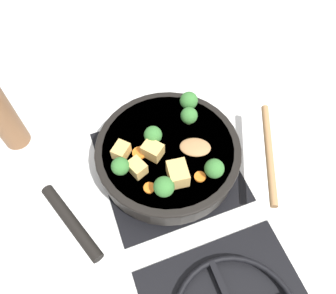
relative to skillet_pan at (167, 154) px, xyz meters
The scene contains 18 objects.
ground_plane 0.06m from the skillet_pan, 159.29° to the right, with size 2.40×2.40×0.00m, color silver.
front_burner_grate 0.05m from the skillet_pan, 159.29° to the right, with size 0.31×0.31×0.03m.
skillet_pan is the anchor object (origin of this frame).
wooden_spoon 0.16m from the skillet_pan, 155.25° to the left, with size 0.24×0.23×0.02m.
tofu_cube_center_large 0.11m from the skillet_pan, 10.31° to the right, with size 0.04×0.03×0.03m, color tan.
tofu_cube_near_handle 0.06m from the skillet_pan, ahead, with size 0.04×0.03×0.03m, color tan.
tofu_cube_east_chunk 0.09m from the skillet_pan, 22.60° to the left, with size 0.04×0.03×0.03m, color tan.
tofu_cube_west_chunk 0.09m from the skillet_pan, 85.66° to the left, with size 0.05×0.04×0.04m, color tan.
broccoli_floret_near_spoon 0.13m from the skillet_pan, 124.28° to the left, with size 0.04×0.04×0.05m.
broccoli_floret_center_top 0.13m from the skillet_pan, 134.88° to the right, with size 0.04×0.04×0.05m.
broccoli_floret_east_rim 0.06m from the skillet_pan, 47.27° to the right, with size 0.04×0.04×0.05m.
broccoli_floret_west_rim 0.12m from the skillet_pan, 12.22° to the left, with size 0.04×0.04×0.05m.
broccoli_floret_north_edge 0.10m from the skillet_pan, 146.27° to the right, with size 0.04×0.04×0.05m.
broccoli_floret_south_cluster 0.12m from the skillet_pan, 66.19° to the left, with size 0.04×0.04×0.05m.
carrot_slice_orange_thin 0.07m from the skillet_pan, ahead, with size 0.03×0.03×0.01m, color orange.
carrot_slice_near_center 0.11m from the skillet_pan, 49.28° to the left, with size 0.02×0.02×0.01m, color orange.
carrot_slice_edge_slice 0.10m from the skillet_pan, 112.42° to the left, with size 0.02×0.02×0.01m, color orange.
pepper_mill 0.39m from the skillet_pan, 32.13° to the right, with size 0.06×0.06×0.23m.
Camera 1 is at (0.13, 0.36, 0.69)m, focal length 35.00 mm.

